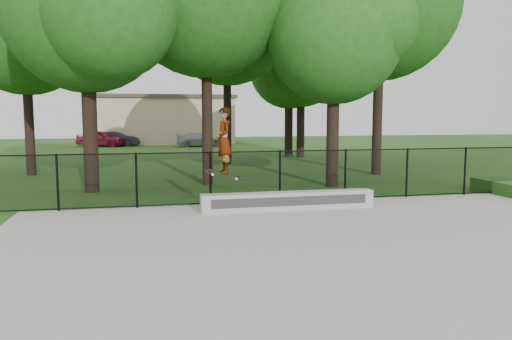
% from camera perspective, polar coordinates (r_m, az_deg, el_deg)
% --- Properties ---
extents(ground, '(100.00, 100.00, 0.00)m').
position_cam_1_polar(ground, '(9.01, 12.93, -10.34)').
color(ground, '#1E4B15').
rests_on(ground, ground).
extents(concrete_slab, '(14.00, 12.00, 0.06)m').
position_cam_1_polar(concrete_slab, '(9.00, 12.94, -10.16)').
color(concrete_slab, gray).
rests_on(concrete_slab, ground).
extents(grind_ledge, '(4.64, 0.40, 0.48)m').
position_cam_1_polar(grind_ledge, '(13.19, 3.75, -3.55)').
color(grind_ledge, '#9A9995').
rests_on(grind_ledge, concrete_slab).
extents(car_a, '(4.22, 2.91, 1.34)m').
position_cam_1_polar(car_a, '(42.47, -17.26, 3.49)').
color(car_a, maroon).
rests_on(car_a, ground).
extents(car_b, '(3.46, 1.88, 1.19)m').
position_cam_1_polar(car_b, '(42.67, -15.65, 3.45)').
color(car_b, black).
rests_on(car_b, ground).
extents(car_c, '(3.52, 1.58, 1.11)m').
position_cam_1_polar(car_c, '(40.68, -6.44, 3.45)').
color(car_c, gray).
rests_on(car_c, ground).
extents(skater_airborne, '(0.81, 0.66, 1.87)m').
position_cam_1_polar(skater_airborne, '(12.63, -3.70, 3.24)').
color(skater_airborne, black).
rests_on(skater_airborne, ground).
extents(chainlink_fence, '(16.06, 0.06, 1.50)m').
position_cam_1_polar(chainlink_fence, '(14.29, 2.75, -0.71)').
color(chainlink_fence, black).
rests_on(chainlink_fence, concrete_slab).
extents(tree_row, '(20.54, 17.81, 10.69)m').
position_cam_1_polar(tree_row, '(22.79, -1.85, 16.36)').
color(tree_row, black).
rests_on(tree_row, ground).
extents(distant_building, '(12.40, 6.40, 4.30)m').
position_cam_1_polar(distant_building, '(45.80, -10.52, 5.72)').
color(distant_building, tan).
rests_on(distant_building, ground).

